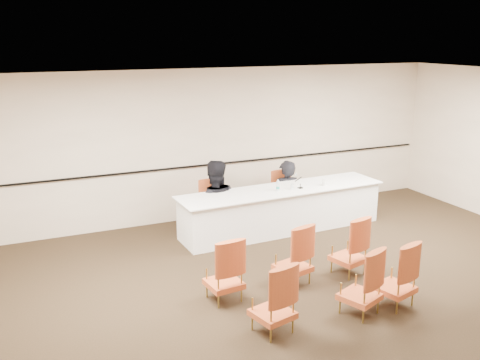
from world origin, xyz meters
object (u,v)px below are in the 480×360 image
(panelist_second_chair, at_px, (214,206))
(aud_chair_front_mid, at_px, (293,253))
(panel_table, at_px, (282,209))
(aud_chair_front_right, at_px, (349,245))
(aud_chair_front_left, at_px, (224,269))
(microphone, at_px, (300,181))
(coffee_cup, at_px, (324,182))
(panelist_main_chair, at_px, (286,195))
(aud_chair_back_right, at_px, (396,273))
(panelist_main, at_px, (286,202))
(drinking_glass, at_px, (292,187))
(panelist_second, at_px, (214,209))
(aud_chair_back_mid, at_px, (360,281))
(aud_chair_back_left, at_px, (273,297))
(water_bottle, at_px, (278,185))

(panelist_second_chair, distance_m, aud_chair_front_mid, 2.64)
(panel_table, bearing_deg, aud_chair_front_right, -91.63)
(aud_chair_front_left, height_order, aud_chair_front_mid, same)
(microphone, distance_m, aud_chair_front_mid, 2.40)
(coffee_cup, distance_m, aud_chair_front_mid, 2.67)
(panelist_main_chair, relative_size, aud_chair_back_right, 1.00)
(panelist_main, distance_m, aud_chair_front_left, 3.73)
(panelist_second_chair, bearing_deg, drinking_glass, -28.08)
(panelist_main, bearing_deg, panelist_second_chair, 9.06)
(aud_chair_back_right, bearing_deg, coffee_cup, 59.43)
(panelist_second, bearing_deg, aud_chair_back_right, 120.73)
(panelist_main, relative_size, aud_chair_front_mid, 1.85)
(aud_chair_front_left, height_order, aud_chair_back_mid, same)
(drinking_glass, distance_m, aud_chair_front_left, 3.07)
(panelist_main, height_order, microphone, panelist_main)
(aud_chair_back_mid, relative_size, aud_chair_back_right, 1.00)
(aud_chair_front_left, relative_size, aud_chair_back_left, 1.00)
(panel_table, height_order, aud_chair_front_left, aud_chair_front_left)
(panelist_main, xyz_separation_m, microphone, (-0.08, -0.71, 0.63))
(panelist_second, xyz_separation_m, drinking_glass, (1.32, -0.64, 0.46))
(aud_chair_front_mid, relative_size, aud_chair_front_right, 1.00)
(panelist_second_chair, height_order, aud_chair_back_left, same)
(panelist_main, height_order, aud_chair_front_right, panelist_main)
(drinking_glass, bearing_deg, aud_chair_back_right, -92.78)
(aud_chair_front_left, distance_m, aud_chair_back_right, 2.35)
(panelist_main, bearing_deg, panelist_second, 9.06)
(coffee_cup, height_order, aud_chair_back_mid, coffee_cup)
(panelist_second, relative_size, aud_chair_front_left, 2.00)
(aud_chair_front_mid, bearing_deg, aud_chair_front_left, 169.59)
(microphone, xyz_separation_m, aud_chair_front_mid, (-1.26, -1.98, -0.47))
(aud_chair_back_right, bearing_deg, panelist_main, 68.45)
(panelist_main, xyz_separation_m, aud_chair_front_left, (-2.49, -2.77, 0.16))
(panelist_main_chair, distance_m, aud_chair_back_left, 4.41)
(panelist_second, distance_m, drinking_glass, 1.54)
(panelist_second_chair, bearing_deg, coffee_cup, -20.90)
(coffee_cup, bearing_deg, panelist_main_chair, 120.19)
(panelist_main_chair, height_order, aud_chair_front_mid, same)
(panelist_second_chair, height_order, aud_chair_back_mid, same)
(microphone, xyz_separation_m, aud_chair_back_mid, (-0.90, -3.15, -0.47))
(panelist_second_chair, distance_m, microphone, 1.70)
(panelist_main, bearing_deg, drinking_glass, 76.76)
(panelist_main_chair, xyz_separation_m, water_bottle, (-0.55, -0.68, 0.44))
(panelist_main, distance_m, water_bottle, 1.06)
(panelist_main, relative_size, microphone, 6.63)
(panel_table, distance_m, aud_chair_back_mid, 3.30)
(panelist_main_chair, xyz_separation_m, aud_chair_front_mid, (-1.35, -2.69, 0.00))
(aud_chair_back_right, bearing_deg, drinking_glass, 71.72)
(panelist_main_chair, height_order, aud_chair_front_right, same)
(aud_chair_front_left, bearing_deg, aud_chair_front_right, -5.26)
(panelist_main, relative_size, coffee_cup, 12.21)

